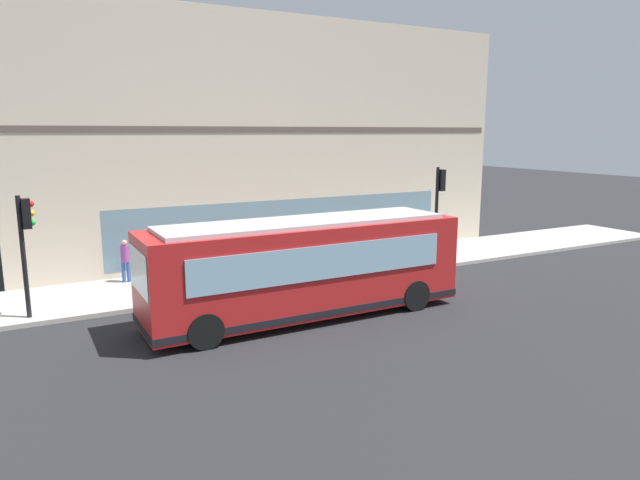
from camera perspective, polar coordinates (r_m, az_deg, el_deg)
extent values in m
plane|color=#262628|center=(19.66, 5.54, -6.12)|extent=(120.00, 120.00, 0.00)
cube|color=#B2ADA3|center=(23.55, -0.81, -3.03)|extent=(4.19, 40.00, 0.15)
cube|color=beige|center=(28.20, -6.40, 9.87)|extent=(7.53, 22.39, 10.55)
cube|color=brown|center=(24.88, -3.27, 11.01)|extent=(0.36, 21.94, 0.24)
cube|color=slate|center=(25.13, -3.07, 1.39)|extent=(0.12, 15.67, 2.40)
cube|color=red|center=(17.60, -1.47, -2.69)|extent=(2.58, 10.02, 2.70)
cube|color=silver|center=(17.33, -1.50, 1.85)|extent=(2.19, 9.02, 0.12)
cube|color=#8CB2C6|center=(15.92, -17.66, -3.00)|extent=(2.20, 0.10, 1.20)
cube|color=#8CB2C6|center=(18.63, -3.26, -0.69)|extent=(0.12, 8.20, 1.00)
cube|color=#8CB2C6|center=(16.42, 0.54, -2.25)|extent=(0.12, 8.20, 1.00)
cube|color=black|center=(17.91, -1.46, -6.33)|extent=(2.62, 10.06, 0.20)
cylinder|color=black|center=(17.70, -13.70, -6.62)|extent=(0.31, 1.00, 1.00)
cylinder|color=black|center=(15.59, -11.47, -8.93)|extent=(0.31, 1.00, 1.00)
cylinder|color=black|center=(20.52, 5.56, -3.95)|extent=(0.31, 1.00, 1.00)
cylinder|color=black|center=(18.73, 9.52, -5.49)|extent=(0.31, 1.00, 1.00)
cylinder|color=black|center=(24.59, 11.59, 2.40)|extent=(0.14, 0.14, 4.11)
cube|color=black|center=(24.55, 12.06, 5.90)|extent=(0.32, 0.24, 0.90)
sphere|color=red|center=(24.61, 12.32, 6.55)|extent=(0.20, 0.20, 0.20)
sphere|color=yellow|center=(24.63, 12.29, 5.90)|extent=(0.20, 0.20, 0.20)
sphere|color=green|center=(24.65, 12.27, 5.26)|extent=(0.20, 0.20, 0.20)
cylinder|color=black|center=(19.14, -27.61, -1.57)|extent=(0.14, 0.14, 3.73)
cube|color=black|center=(18.93, -27.38, 2.37)|extent=(0.32, 0.24, 0.90)
sphere|color=red|center=(18.90, -27.06, 3.24)|extent=(0.20, 0.20, 0.20)
sphere|color=yellow|center=(18.94, -26.99, 2.40)|extent=(0.20, 0.20, 0.20)
sphere|color=green|center=(18.97, -26.92, 1.57)|extent=(0.20, 0.20, 0.20)
cylinder|color=yellow|center=(23.92, 6.07, -2.01)|extent=(0.24, 0.24, 0.55)
sphere|color=yellow|center=(23.84, 6.09, -1.18)|extent=(0.22, 0.22, 0.22)
cylinder|color=yellow|center=(24.00, 6.41, -1.85)|extent=(0.10, 0.12, 0.10)
cylinder|color=yellow|center=(24.04, 5.84, -1.81)|extent=(0.12, 0.10, 0.10)
cylinder|color=#3359A5|center=(22.55, -18.65, -3.02)|extent=(0.14, 0.14, 0.78)
cylinder|color=#3359A5|center=(22.53, -19.11, -3.06)|extent=(0.14, 0.14, 0.78)
cylinder|color=#8C3F8C|center=(22.39, -18.99, -1.30)|extent=(0.32, 0.32, 0.62)
sphere|color=tan|center=(22.31, -19.05, -0.26)|extent=(0.21, 0.21, 0.21)
cylinder|color=#8C3F8C|center=(21.84, -1.51, -2.73)|extent=(0.14, 0.14, 0.89)
cylinder|color=#8C3F8C|center=(22.01, -1.38, -2.63)|extent=(0.14, 0.14, 0.89)
cylinder|color=#8C3F8C|center=(21.75, -1.46, -0.64)|extent=(0.32, 0.32, 0.70)
sphere|color=tan|center=(21.66, -1.46, 0.58)|extent=(0.24, 0.24, 0.24)
cube|color=#BF3F19|center=(25.22, 7.19, -0.96)|extent=(0.44, 0.40, 0.90)
cube|color=#8CB2C6|center=(25.31, 7.59, -0.51)|extent=(0.35, 0.03, 0.30)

